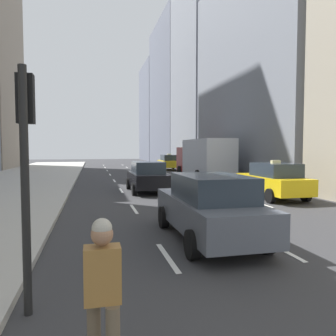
{
  "coord_description": "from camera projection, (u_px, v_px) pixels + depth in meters",
  "views": [
    {
      "loc": [
        -1.81,
        1.01,
        2.42
      ],
      "look_at": [
        1.48,
        15.16,
        1.57
      ],
      "focal_mm": 35.0,
      "sensor_mm": 36.0,
      "label": 1
    }
  ],
  "objects": [
    {
      "name": "sedan_silver_behind",
      "position": [
        147.0,
        176.0,
        18.42
      ],
      "size": [
        2.02,
        4.47,
        1.71
      ],
      "color": "black",
      "rests_on": "ground"
    },
    {
      "name": "skateboarder",
      "position": [
        103.0,
        296.0,
        3.24
      ],
      "size": [
        0.36,
        0.8,
        1.75
      ],
      "color": "brown",
      "rests_on": "ground"
    },
    {
      "name": "taxi_lead",
      "position": [
        169.0,
        162.0,
        37.76
      ],
      "size": [
        2.02,
        4.4,
        1.87
      ],
      "color": "yellow",
      "rests_on": "ground"
    },
    {
      "name": "box_truck",
      "position": [
        203.0,
        158.0,
        25.97
      ],
      "size": [
        2.58,
        8.4,
        3.15
      ],
      "color": "maroon",
      "rests_on": "ground"
    },
    {
      "name": "sidewalk_left",
      "position": [
        21.0,
        180.0,
        24.24
      ],
      "size": [
        8.0,
        66.0,
        0.15
      ],
      "primitive_type": "cube",
      "color": "#ADAAA3",
      "rests_on": "ground"
    },
    {
      "name": "lane_markings",
      "position": [
        158.0,
        184.0,
        22.52
      ],
      "size": [
        5.72,
        56.0,
        0.01
      ],
      "color": "white",
      "rests_on": "ground"
    },
    {
      "name": "sedan_black_near",
      "position": [
        209.0,
        207.0,
        8.68
      ],
      "size": [
        2.02,
        4.75,
        1.74
      ],
      "color": "#565B66",
      "rests_on": "ground"
    },
    {
      "name": "taxi_second",
      "position": [
        273.0,
        180.0,
        15.98
      ],
      "size": [
        2.02,
        4.4,
        1.87
      ],
      "color": "yellow",
      "rests_on": "ground"
    },
    {
      "name": "traffic_light_pole",
      "position": [
        25.0,
        150.0,
        4.73
      ],
      "size": [
        0.24,
        0.42,
        3.6
      ],
      "color": "black",
      "rests_on": "ground"
    },
    {
      "name": "building_row_right",
      "position": [
        204.0,
        72.0,
        41.16
      ],
      "size": [
        6.0,
        78.09,
        37.08
      ],
      "color": "#A89E89",
      "rests_on": "ground"
    }
  ]
}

